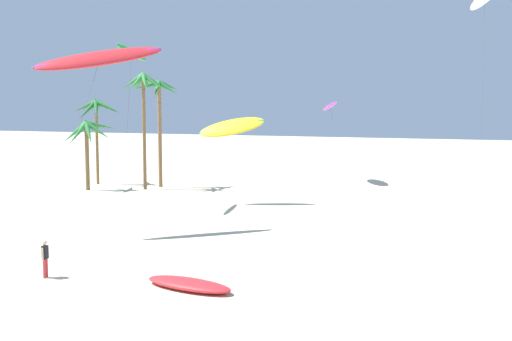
{
  "coord_description": "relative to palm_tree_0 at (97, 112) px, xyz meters",
  "views": [
    {
      "loc": [
        9.83,
        -4.68,
        7.6
      ],
      "look_at": [
        -0.82,
        20.78,
        4.83
      ],
      "focal_mm": 44.84,
      "sensor_mm": 36.0,
      "label": 1
    }
  ],
  "objects": [
    {
      "name": "flying_kite_4",
      "position": [
        11.56,
        -11.18,
        4.5
      ],
      "size": [
        2.1,
        6.03,
        12.39
      ],
      "color": "green",
      "rests_on": "ground"
    },
    {
      "name": "person_mid_field",
      "position": [
        18.99,
        -29.51,
        -6.16
      ],
      "size": [
        0.25,
        0.5,
        1.69
      ],
      "color": "red",
      "rests_on": "ground"
    },
    {
      "name": "palm_tree_3",
      "position": [
        6.83,
        0.47,
        1.09
      ],
      "size": [
        4.03,
        4.3,
        10.09
      ],
      "color": "olive",
      "rests_on": "ground"
    },
    {
      "name": "palm_tree_1",
      "position": [
        6.37,
        -1.52,
        1.95
      ],
      "size": [
        4.04,
        4.16,
        10.68
      ],
      "color": "brown",
      "rests_on": "ground"
    },
    {
      "name": "grounded_kite_0",
      "position": [
        25.73,
        -28.6,
        -6.89
      ],
      "size": [
        4.32,
        2.0,
        0.4
      ],
      "color": "red",
      "rests_on": "ground"
    },
    {
      "name": "palm_tree_2",
      "position": [
        1.88,
        -4.0,
        -1.94
      ],
      "size": [
        4.84,
        4.76,
        6.37
      ],
      "color": "brown",
      "rests_on": "ground"
    },
    {
      "name": "palm_tree_0",
      "position": [
        0.0,
        0.0,
        0.0
      ],
      "size": [
        5.07,
        4.48,
        8.34
      ],
      "color": "brown",
      "rests_on": "ground"
    },
    {
      "name": "flying_kite_11",
      "position": [
        20.48,
        10.45,
        0.56
      ],
      "size": [
        5.09,
        9.16,
        8.42
      ],
      "color": "purple",
      "rests_on": "ground"
    },
    {
      "name": "flying_kite_8",
      "position": [
        17.47,
        -6.42,
        -1.08
      ],
      "size": [
        5.35,
        11.29,
        7.21
      ],
      "color": "yellow",
      "rests_on": "ground"
    },
    {
      "name": "flying_kite_6",
      "position": [
        15.11,
        -19.91,
        3.35
      ],
      "size": [
        6.17,
        11.0,
        11.7
      ],
      "color": "red",
      "rests_on": "ground"
    }
  ]
}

